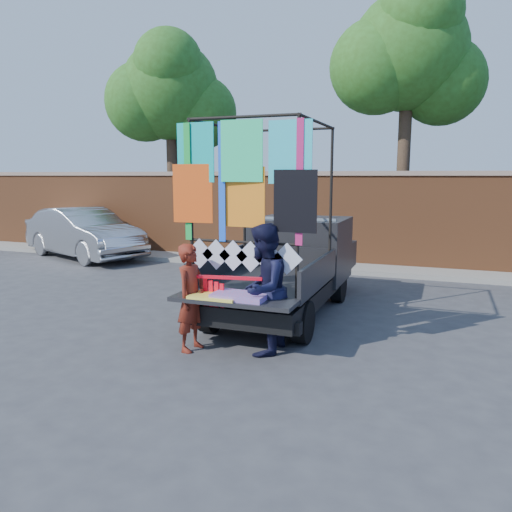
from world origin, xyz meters
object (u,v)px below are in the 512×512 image
(man, at_px, (263,289))
(woman, at_px, (191,297))
(pickup_truck, at_px, (293,263))
(sedan, at_px, (84,233))

(man, bearing_deg, woman, -75.59)
(pickup_truck, distance_m, woman, 2.99)
(pickup_truck, height_order, man, pickup_truck)
(pickup_truck, bearing_deg, woman, -102.56)
(sedan, bearing_deg, pickup_truck, -91.08)
(pickup_truck, xyz_separation_m, woman, (-0.65, -2.92, -0.06))
(woman, relative_size, man, 0.84)
(sedan, relative_size, man, 2.51)
(pickup_truck, xyz_separation_m, man, (0.35, -2.67, 0.09))
(sedan, height_order, man, man)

